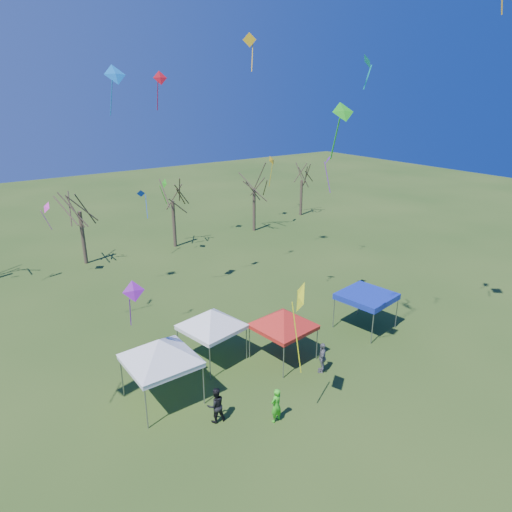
{
  "coord_description": "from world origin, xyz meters",
  "views": [
    {
      "loc": [
        -11.86,
        -14.65,
        14.18
      ],
      "look_at": [
        0.68,
        3.0,
        6.33
      ],
      "focal_mm": 32.0,
      "sensor_mm": 36.0,
      "label": 1
    }
  ],
  "objects": [
    {
      "name": "tree_5",
      "position": [
        23.72,
        26.07,
        5.73
      ],
      "size": [
        3.39,
        3.39,
        7.46
      ],
      "color": "#3D2D21",
      "rests_on": "ground"
    },
    {
      "name": "tree_2",
      "position": [
        -2.37,
        24.38,
        6.29
      ],
      "size": [
        3.71,
        3.71,
        8.18
      ],
      "color": "#3D2D21",
      "rests_on": "ground"
    },
    {
      "name": "tent_white_mid",
      "position": [
        -1.03,
        4.78,
        2.89
      ],
      "size": [
        3.99,
        3.99,
        3.58
      ],
      "rotation": [
        0.0,
        0.0,
        0.19
      ],
      "color": "gray",
      "rests_on": "ground"
    },
    {
      "name": "kite_17",
      "position": [
        8.02,
        5.73,
        10.21
      ],
      "size": [
        0.95,
        0.93,
        2.48
      ],
      "rotation": [
        0.0,
        0.0,
        3.89
      ],
      "color": "purple",
      "rests_on": "ground"
    },
    {
      "name": "kite_24",
      "position": [
        0.62,
        13.02,
        14.9
      ],
      "size": [
        0.92,
        0.53,
        2.34
      ],
      "rotation": [
        0.0,
        0.0,
        6.16
      ],
      "color": "red",
      "rests_on": "ground"
    },
    {
      "name": "kite_22",
      "position": [
        2.34,
        22.18,
        5.88
      ],
      "size": [
        0.89,
        0.78,
        2.49
      ],
      "rotation": [
        0.0,
        0.0,
        2.8
      ],
      "color": "blue",
      "rests_on": "ground"
    },
    {
      "name": "kite_11",
      "position": [
        -2.34,
        12.47,
        15.06
      ],
      "size": [
        1.35,
        0.87,
        2.83
      ],
      "rotation": [
        0.0,
        0.0,
        0.07
      ],
      "color": "#157EE6",
      "rests_on": "ground"
    },
    {
      "name": "person_grey",
      "position": [
        3.13,
        0.36,
        0.86
      ],
      "size": [
        1.04,
        0.98,
        1.72
      ],
      "primitive_type": "imported",
      "rotation": [
        0.0,
        0.0,
        3.86
      ],
      "color": "slate",
      "rests_on": "ground"
    },
    {
      "name": "person_dark",
      "position": [
        -3.49,
        0.27,
        0.86
      ],
      "size": [
        0.94,
        0.79,
        1.72
      ],
      "primitive_type": "imported",
      "rotation": [
        0.0,
        0.0,
        2.96
      ],
      "color": "black",
      "rests_on": "ground"
    },
    {
      "name": "tent_blue",
      "position": [
        8.66,
        2.36,
        2.16
      ],
      "size": [
        3.42,
        3.42,
        2.35
      ],
      "rotation": [
        0.0,
        0.0,
        0.16
      ],
      "color": "gray",
      "rests_on": "ground"
    },
    {
      "name": "kite_13",
      "position": [
        -5.4,
        21.6,
        5.95
      ],
      "size": [
        0.75,
        1.0,
        2.32
      ],
      "rotation": [
        0.0,
        0.0,
        4.94
      ],
      "color": "#F436C1",
      "rests_on": "ground"
    },
    {
      "name": "kite_27",
      "position": [
        1.62,
        -1.51,
        13.4
      ],
      "size": [
        1.08,
        0.89,
        2.23
      ],
      "rotation": [
        0.0,
        0.0,
        5.98
      ],
      "color": "green",
      "rests_on": "ground"
    },
    {
      "name": "kite_18",
      "position": [
        2.85,
        6.62,
        16.61
      ],
      "size": [
        0.61,
        0.65,
        1.89
      ],
      "rotation": [
        0.0,
        0.0,
        2.3
      ],
      "color": "yellow",
      "rests_on": "ground"
    },
    {
      "name": "kite_19",
      "position": [
        4.09,
        21.35,
        6.72
      ],
      "size": [
        0.6,
        0.86,
        2.29
      ],
      "rotation": [
        0.0,
        0.0,
        4.79
      ],
      "color": "#27A018",
      "rests_on": "ground"
    },
    {
      "name": "tree_3",
      "position": [
        6.03,
        24.04,
        6.08
      ],
      "size": [
        3.59,
        3.59,
        7.91
      ],
      "color": "#3D2D21",
      "rests_on": "ground"
    },
    {
      "name": "ground",
      "position": [
        0.0,
        0.0,
        0.0
      ],
      "size": [
        140.0,
        140.0,
        0.0
      ],
      "primitive_type": "plane",
      "color": "#294B18",
      "rests_on": "ground"
    },
    {
      "name": "person_green",
      "position": [
        -1.26,
        -1.3,
        0.85
      ],
      "size": [
        0.68,
        0.51,
        1.7
      ],
      "primitive_type": "imported",
      "rotation": [
        0.0,
        0.0,
        3.33
      ],
      "color": "#3BD822",
      "rests_on": "ground"
    },
    {
      "name": "tent_red",
      "position": [
        2.22,
        2.57,
        2.86
      ],
      "size": [
        3.99,
        3.99,
        3.54
      ],
      "rotation": [
        0.0,
        0.0,
        0.12
      ],
      "color": "gray",
      "rests_on": "ground"
    },
    {
      "name": "tree_4",
      "position": [
        15.36,
        24.0,
        6.06
      ],
      "size": [
        3.58,
        3.58,
        7.89
      ],
      "color": "#3D2D21",
      "rests_on": "ground"
    },
    {
      "name": "kite_1",
      "position": [
        -5.73,
        3.19,
        5.97
      ],
      "size": [
        1.06,
        0.76,
        2.18
      ],
      "rotation": [
        0.0,
        0.0,
        6.07
      ],
      "color": "purple",
      "rests_on": "ground"
    },
    {
      "name": "kite_12",
      "position": [
        17.16,
        23.34,
        7.37
      ],
      "size": [
        1.15,
        0.88,
        3.22
      ],
      "rotation": [
        0.0,
        0.0,
        0.4
      ],
      "color": "gold",
      "rests_on": "ground"
    },
    {
      "name": "kite_25",
      "position": [
        4.92,
        0.39,
        15.41
      ],
      "size": [
        0.65,
        0.77,
        1.52
      ],
      "rotation": [
        0.0,
        0.0,
        1.08
      ],
      "color": "#0DC9B0",
      "rests_on": "ground"
    },
    {
      "name": "kite_5",
      "position": [
        -0.74,
        -2.02,
        6.3
      ],
      "size": [
        1.03,
        1.37,
        4.44
      ],
      "rotation": [
        0.0,
        0.0,
        4.19
      ],
      "color": "#FAFF1A",
      "rests_on": "ground"
    },
    {
      "name": "tent_white_west",
      "position": [
        -4.8,
        3.08,
        3.12
      ],
      "size": [
        4.39,
        4.39,
        3.87
      ],
      "rotation": [
        0.0,
        0.0,
        0.02
      ],
      "color": "gray",
      "rests_on": "ground"
    }
  ]
}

